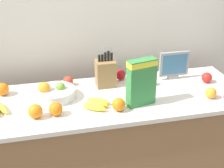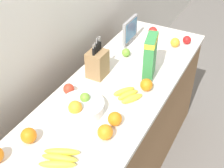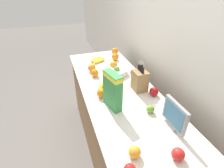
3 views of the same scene
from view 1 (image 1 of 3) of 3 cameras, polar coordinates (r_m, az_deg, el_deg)
wall_back at (r=2.50m, az=-4.33°, el=11.62°), size 9.00×0.06×2.60m
counter at (r=2.37m, az=-1.46°, el=-12.12°), size 2.02×0.68×0.90m
knife_block at (r=2.25m, az=-1.18°, el=2.03°), size 0.14×0.12×0.30m
small_monitor at (r=2.40m, az=11.28°, el=3.50°), size 0.23×0.03×0.22m
cereal_box at (r=1.98m, az=5.40°, el=0.63°), size 0.20×0.11×0.31m
fruit_bowl at (r=2.14m, az=-10.47°, el=-1.55°), size 0.27×0.27×0.12m
banana_bunch_right at (r=2.00m, az=-2.85°, el=-3.70°), size 0.20×0.20×0.04m
apple_near_bananas at (r=2.31m, az=7.17°, el=0.60°), size 0.07×0.07×0.07m
apple_by_knife_block at (r=2.30m, az=-8.01°, el=0.57°), size 0.07×0.07×0.07m
apple_rightmost at (r=2.43m, az=16.94°, el=1.13°), size 0.08×0.08×0.08m
apple_rear at (r=2.38m, az=1.55°, el=1.75°), size 0.08×0.08×0.08m
orange_back_center at (r=2.21m, az=17.63°, el=-1.57°), size 0.08×0.08×0.08m
orange_front_right at (r=1.93m, az=-13.84°, el=-4.88°), size 0.09×0.09×0.09m
orange_front_left at (r=1.95m, az=1.24°, el=-3.78°), size 0.09×0.09×0.09m
orange_front_center at (r=2.27m, az=-19.40°, el=-0.91°), size 0.09×0.09×0.09m
orange_near_bowl at (r=1.94m, az=-10.24°, el=-4.53°), size 0.08×0.08×0.08m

